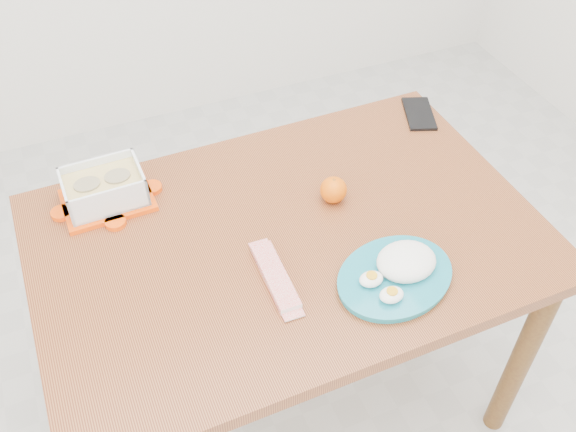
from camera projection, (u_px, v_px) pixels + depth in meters
name	position (u px, v px, depth m)	size (l,w,h in m)	color
ground	(330.00, 403.00, 2.07)	(3.50, 3.50, 0.00)	#B7B7B2
dining_table	(288.00, 259.00, 1.64)	(1.24, 0.83, 0.75)	#97562B
food_container	(105.00, 189.00, 1.61)	(0.23, 0.17, 0.09)	#FF4B07
orange_fruit	(333.00, 190.00, 1.63)	(0.07, 0.07, 0.07)	orange
rice_plate	(399.00, 270.00, 1.45)	(0.34, 0.34, 0.08)	teal
candy_bar	(275.00, 276.00, 1.46)	(0.20, 0.05, 0.02)	red
smartphone	(419.00, 114.00, 1.91)	(0.08, 0.16, 0.01)	black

